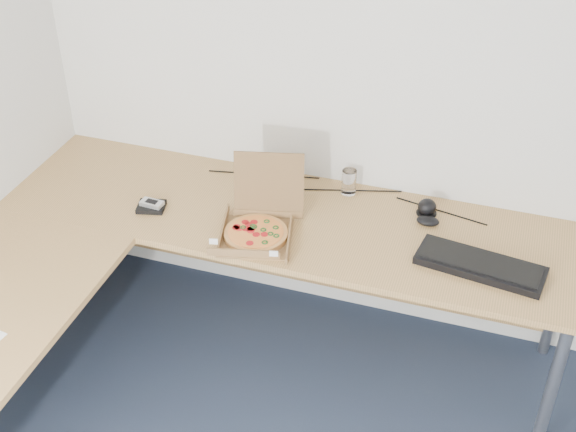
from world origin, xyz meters
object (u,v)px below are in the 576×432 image
(keyboard, at_px, (480,265))
(wallet, at_px, (151,207))
(pizza_box, at_px, (257,228))
(drinking_glass, at_px, (349,182))
(desk, at_px, (177,265))

(keyboard, relative_size, wallet, 4.24)
(pizza_box, relative_size, drinking_glass, 2.97)
(desk, xyz_separation_m, pizza_box, (0.26, 0.25, 0.07))
(desk, distance_m, pizza_box, 0.37)
(drinking_glass, distance_m, keyboard, 0.73)
(drinking_glass, distance_m, wallet, 0.89)
(drinking_glass, bearing_deg, keyboard, -30.16)
(pizza_box, bearing_deg, wallet, 161.76)
(desk, bearing_deg, keyboard, 15.34)
(pizza_box, bearing_deg, drinking_glass, 43.31)
(desk, relative_size, keyboard, 4.98)
(pizza_box, xyz_separation_m, wallet, (-0.51, 0.04, -0.03))
(pizza_box, distance_m, wallet, 0.51)
(pizza_box, xyz_separation_m, drinking_glass, (0.28, 0.43, 0.02))
(desk, distance_m, drinking_glass, 0.88)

